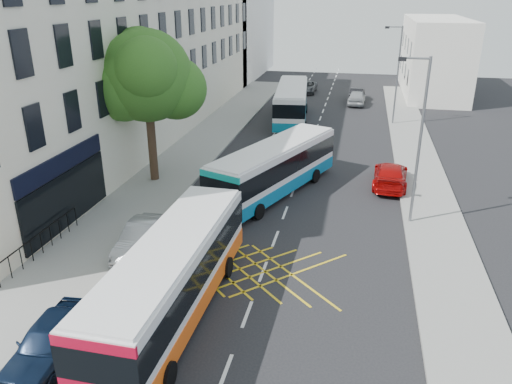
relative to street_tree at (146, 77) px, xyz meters
The scene contains 19 objects.
ground 18.33m from the street_tree, 60.38° to the right, with size 120.00×120.00×0.00m, color black.
pavement_left 6.22m from the street_tree, 73.47° to the left, with size 5.00×70.00×0.15m, color gray.
pavement_right 17.17m from the street_tree, ahead, with size 3.00×70.00×0.15m, color gray.
terrace_main 11.00m from the street_tree, 119.95° to the left, with size 8.30×45.00×13.50m.
terrace_far 40.43m from the street_tree, 97.81° to the left, with size 8.00×20.00×10.00m, color silver.
building_right 38.43m from the street_tree, 59.43° to the left, with size 6.00×18.00×8.00m, color silver.
street_tree is the anchor object (origin of this frame).
lamp_near 15.10m from the street_tree, 11.40° to the right, with size 1.45×0.15×8.00m.
lamp_far 22.57m from the street_tree, 49.19° to the left, with size 1.45×0.15×8.00m.
railings 11.22m from the street_tree, 97.02° to the right, with size 0.08×5.60×1.14m, color black, non-canonical shape.
bus_near 14.57m from the street_tree, 64.51° to the right, with size 2.75×10.42×2.92m.
bus_mid 8.88m from the street_tree, ahead, with size 6.02×10.44×2.89m.
bus_far 18.34m from the street_tree, 70.16° to the left, with size 3.65×11.26×3.11m.
parked_car_blue 16.73m from the street_tree, 79.15° to the right, with size 1.61×4.00×1.36m, color black.
parked_car_silver 10.45m from the street_tree, 70.70° to the right, with size 1.40×4.02×1.33m, color #9C9FA3.
red_hatchback 15.24m from the street_tree, ahead, with size 1.93×4.75×1.38m, color #A80707.
distant_car_grey 31.04m from the street_tree, 78.86° to the left, with size 2.03×4.39×1.22m, color #414448.
distant_car_silver 27.78m from the street_tree, 64.84° to the left, with size 1.70×4.22×1.44m, color #999CA0.
distant_car_dark 30.01m from the street_tree, 66.93° to the left, with size 1.32×3.78×1.24m, color black.
Camera 1 is at (3.40, -11.61, 10.90)m, focal length 35.00 mm.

